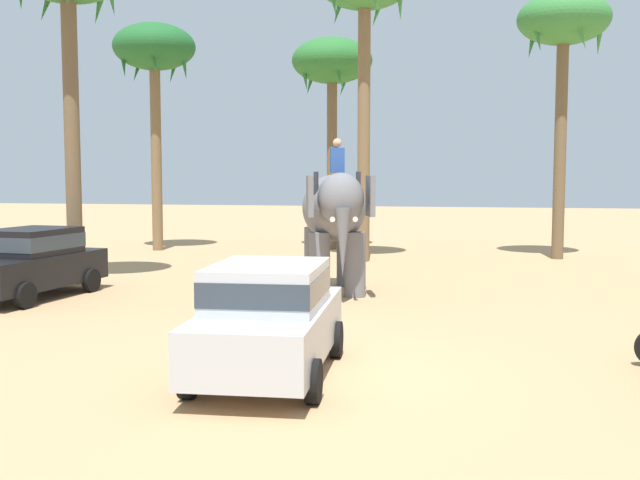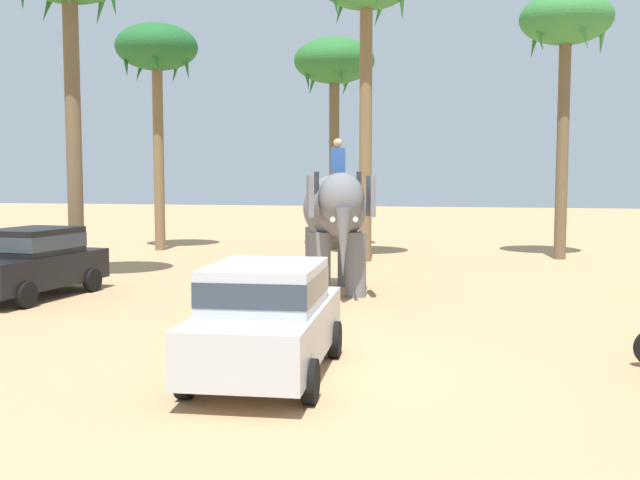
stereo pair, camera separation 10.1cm
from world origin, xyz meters
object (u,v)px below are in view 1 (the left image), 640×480
at_px(car_sedan_foreground, 269,315).
at_px(car_parked_far_side, 31,260).
at_px(palm_tree_near_hut, 563,28).
at_px(elephant_with_mahout, 335,215).
at_px(palm_tree_behind_elephant, 332,67).
at_px(palm_tree_left_of_road, 154,54).

distance_m(car_sedan_foreground, car_parked_far_side, 9.54).
relative_size(car_parked_far_side, palm_tree_near_hut, 0.45).
distance_m(elephant_with_mahout, palm_tree_behind_elephant, 12.46).
distance_m(palm_tree_near_hut, palm_tree_left_of_road, 15.29).
relative_size(elephant_with_mahout, palm_tree_near_hut, 0.43).
bearing_deg(car_sedan_foreground, elephant_with_mahout, 93.61).
distance_m(palm_tree_behind_elephant, palm_tree_left_of_road, 6.98).
bearing_deg(elephant_with_mahout, car_parked_far_side, -161.98).
relative_size(palm_tree_behind_elephant, palm_tree_near_hut, 0.90).
xyz_separation_m(car_parked_far_side, palm_tree_behind_elephant, (4.92, 13.39, 6.33)).
bearing_deg(palm_tree_left_of_road, car_sedan_foreground, -61.51).
bearing_deg(palm_tree_near_hut, elephant_with_mahout, -124.76).
distance_m(car_parked_far_side, elephant_with_mahout, 7.53).
relative_size(palm_tree_near_hut, palm_tree_left_of_road, 1.05).
bearing_deg(palm_tree_near_hut, car_sedan_foreground, -108.81).
relative_size(car_parked_far_side, palm_tree_left_of_road, 0.48).
bearing_deg(palm_tree_behind_elephant, palm_tree_left_of_road, -164.67).
bearing_deg(elephant_with_mahout, palm_tree_near_hut, 55.24).
bearing_deg(palm_tree_left_of_road, car_parked_far_side, -81.17).
bearing_deg(palm_tree_left_of_road, palm_tree_behind_elephant, 15.33).
relative_size(car_parked_far_side, elephant_with_mahout, 1.06).
bearing_deg(palm_tree_near_hut, palm_tree_behind_elephant, 167.73).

